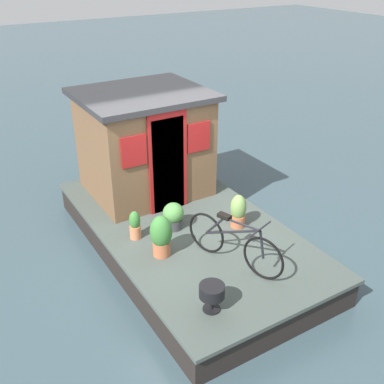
{
  "coord_description": "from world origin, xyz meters",
  "views": [
    {
      "loc": [
        -5.73,
        3.34,
        4.62
      ],
      "look_at": [
        -0.2,
        0.0,
        1.22
      ],
      "focal_mm": 42.96,
      "sensor_mm": 36.0,
      "label": 1
    }
  ],
  "objects_px": {
    "potted_plant_sage": "(135,225)",
    "potted_plant_mint": "(173,216)",
    "potted_plant_thyme": "(161,235)",
    "charcoal_grill": "(212,292)",
    "bicycle": "(234,243)",
    "houseboat_cabin": "(145,143)",
    "potted_plant_fern": "(238,211)"
  },
  "relations": [
    {
      "from": "houseboat_cabin",
      "to": "potted_plant_fern",
      "type": "relative_size",
      "value": 3.86
    },
    {
      "from": "potted_plant_sage",
      "to": "bicycle",
      "type": "bearing_deg",
      "value": -145.78
    },
    {
      "from": "potted_plant_mint",
      "to": "houseboat_cabin",
      "type": "bearing_deg",
      "value": -9.1
    },
    {
      "from": "potted_plant_sage",
      "to": "potted_plant_thyme",
      "type": "height_order",
      "value": "potted_plant_thyme"
    },
    {
      "from": "bicycle",
      "to": "potted_plant_sage",
      "type": "bearing_deg",
      "value": 34.22
    },
    {
      "from": "potted_plant_mint",
      "to": "charcoal_grill",
      "type": "distance_m",
      "value": 2.05
    },
    {
      "from": "bicycle",
      "to": "potted_plant_thyme",
      "type": "bearing_deg",
      "value": 46.69
    },
    {
      "from": "potted_plant_mint",
      "to": "charcoal_grill",
      "type": "relative_size",
      "value": 1.19
    },
    {
      "from": "charcoal_grill",
      "to": "potted_plant_mint",
      "type": "bearing_deg",
      "value": -15.35
    },
    {
      "from": "potted_plant_sage",
      "to": "charcoal_grill",
      "type": "height_order",
      "value": "potted_plant_sage"
    },
    {
      "from": "houseboat_cabin",
      "to": "potted_plant_sage",
      "type": "bearing_deg",
      "value": 147.64
    },
    {
      "from": "houseboat_cabin",
      "to": "charcoal_grill",
      "type": "height_order",
      "value": "houseboat_cabin"
    },
    {
      "from": "houseboat_cabin",
      "to": "charcoal_grill",
      "type": "relative_size",
      "value": 5.8
    },
    {
      "from": "potted_plant_fern",
      "to": "charcoal_grill",
      "type": "xyz_separation_m",
      "value": [
        -1.47,
        1.49,
        -0.0
      ]
    },
    {
      "from": "houseboat_cabin",
      "to": "potted_plant_sage",
      "type": "xyz_separation_m",
      "value": [
        -1.43,
        0.91,
        -0.73
      ]
    },
    {
      "from": "houseboat_cabin",
      "to": "potted_plant_thyme",
      "type": "distance_m",
      "value": 2.28
    },
    {
      "from": "potted_plant_thyme",
      "to": "charcoal_grill",
      "type": "height_order",
      "value": "potted_plant_thyme"
    },
    {
      "from": "potted_plant_sage",
      "to": "charcoal_grill",
      "type": "bearing_deg",
      "value": -176.49
    },
    {
      "from": "potted_plant_mint",
      "to": "potted_plant_sage",
      "type": "height_order",
      "value": "potted_plant_sage"
    },
    {
      "from": "potted_plant_mint",
      "to": "potted_plant_sage",
      "type": "distance_m",
      "value": 0.67
    },
    {
      "from": "potted_plant_mint",
      "to": "potted_plant_fern",
      "type": "relative_size",
      "value": 0.79
    },
    {
      "from": "houseboat_cabin",
      "to": "bicycle",
      "type": "xyz_separation_m",
      "value": [
        -2.8,
        -0.03,
        -0.6
      ]
    },
    {
      "from": "potted_plant_thyme",
      "to": "charcoal_grill",
      "type": "xyz_separation_m",
      "value": [
        -1.41,
        0.02,
        -0.06
      ]
    },
    {
      "from": "potted_plant_sage",
      "to": "potted_plant_mint",
      "type": "bearing_deg",
      "value": -94.65
    },
    {
      "from": "potted_plant_thyme",
      "to": "potted_plant_fern",
      "type": "relative_size",
      "value": 1.15
    },
    {
      "from": "houseboat_cabin",
      "to": "potted_plant_thyme",
      "type": "xyz_separation_m",
      "value": [
        -2.06,
        0.76,
        -0.62
      ]
    },
    {
      "from": "houseboat_cabin",
      "to": "bicycle",
      "type": "height_order",
      "value": "houseboat_cabin"
    },
    {
      "from": "potted_plant_mint",
      "to": "potted_plant_thyme",
      "type": "bearing_deg",
      "value": 137.54
    },
    {
      "from": "houseboat_cabin",
      "to": "potted_plant_mint",
      "type": "distance_m",
      "value": 1.67
    },
    {
      "from": "bicycle",
      "to": "charcoal_grill",
      "type": "bearing_deg",
      "value": 129.33
    },
    {
      "from": "bicycle",
      "to": "charcoal_grill",
      "type": "height_order",
      "value": "bicycle"
    },
    {
      "from": "potted_plant_mint",
      "to": "potted_plant_fern",
      "type": "distance_m",
      "value": 1.07
    }
  ]
}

